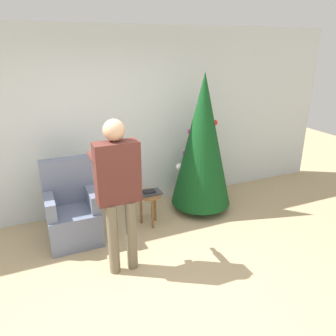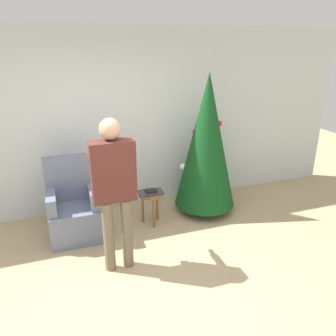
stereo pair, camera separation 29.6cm
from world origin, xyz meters
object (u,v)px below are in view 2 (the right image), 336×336
at_px(armchair, 74,210).
at_px(side_stool, 151,199).
at_px(christmas_tree, 207,142).
at_px(person_standing, 114,182).

relative_size(armchair, side_stool, 2.24).
distance_m(christmas_tree, person_standing, 1.78).
relative_size(person_standing, side_stool, 3.63).
bearing_deg(armchair, christmas_tree, 2.49).
relative_size(christmas_tree, person_standing, 1.20).
height_order(person_standing, side_stool, person_standing).
distance_m(christmas_tree, side_stool, 1.15).
bearing_deg(christmas_tree, side_stool, -172.01).
height_order(armchair, side_stool, armchair).
bearing_deg(armchair, side_stool, -2.20).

